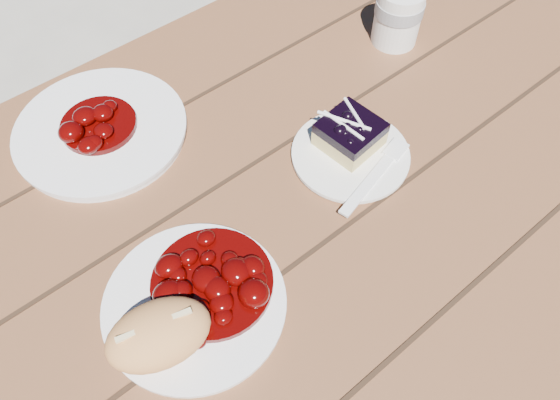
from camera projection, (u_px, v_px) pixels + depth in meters
ground at (258, 393)px, 1.33m from camera, size 60.00×60.00×0.00m
picnic_table at (246, 288)px, 0.84m from camera, size 2.00×1.55×0.75m
main_plate at (195, 305)px, 0.64m from camera, size 0.21×0.21×0.02m
goulash_stew at (211, 276)px, 0.63m from camera, size 0.15×0.15×0.04m
bread_roll at (159, 334)px, 0.58m from camera, size 0.13×0.11×0.06m
dessert_plate at (350, 156)px, 0.78m from camera, size 0.16×0.16×0.01m
blueberry_cake at (350, 134)px, 0.77m from camera, size 0.08×0.08×0.04m
fork_dessert at (368, 184)px, 0.74m from camera, size 0.16×0.06×0.00m
coffee_cup at (398, 16)px, 0.89m from camera, size 0.08×0.08×0.09m
second_plate at (101, 131)px, 0.80m from camera, size 0.25×0.25×0.02m
second_stew at (96, 118)px, 0.78m from camera, size 0.11×0.11×0.04m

